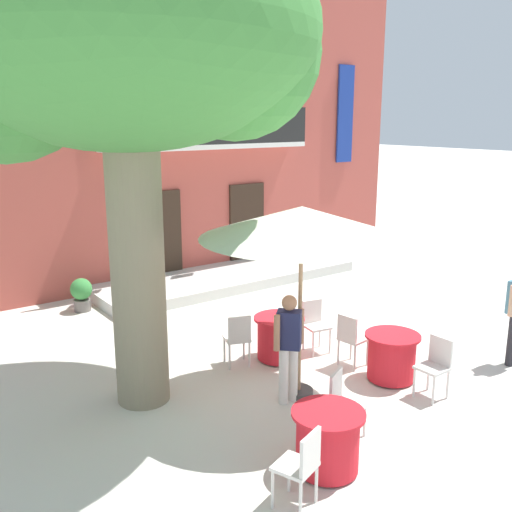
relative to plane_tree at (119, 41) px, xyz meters
name	(u,v)px	position (x,y,z in m)	size (l,w,h in m)	color
ground_plane	(312,336)	(3.73, 0.35, -5.00)	(120.00, 120.00, 0.00)	beige
building_facade	(166,128)	(4.45, 7.34, -1.25)	(13.00, 5.09, 7.50)	#B24C42
entrance_step_platform	(228,278)	(4.45, 4.32, -4.87)	(6.71, 2.06, 0.25)	silver
plane_tree	(119,41)	(0.00, 0.00, 0.00)	(5.35, 4.70, 6.72)	#7F755B
cafe_table_near_tree	(392,357)	(3.51, -1.77, -4.61)	(0.86, 0.86, 0.76)	red
cafe_chair_near_tree_0	(436,363)	(3.59, -2.52, -4.47)	(0.41, 0.41, 0.91)	silver
cafe_chair_near_tree_1	(351,337)	(3.34, -1.04, -4.47)	(0.45, 0.45, 0.91)	silver
cafe_table_middle	(328,440)	(1.04, -2.94, -4.61)	(0.86, 0.86, 0.76)	red
cafe_chair_middle_0	(343,401)	(1.68, -2.54, -4.47)	(0.54, 0.54, 0.91)	silver
cafe_chair_middle_1	(301,464)	(0.36, -3.26, -4.47)	(0.51, 0.51, 0.91)	silver
cafe_table_front	(279,338)	(2.57, -0.10, -4.61)	(0.86, 0.86, 0.76)	red
cafe_chair_front_0	(315,322)	(3.33, -0.17, -4.47)	(0.47, 0.47, 0.91)	silver
cafe_chair_front_1	(238,337)	(1.84, 0.07, -4.47)	(0.51, 0.51, 0.91)	silver
cafe_umbrella	(302,223)	(2.01, -1.29, -2.39)	(2.90, 2.90, 2.85)	#997A56
ground_planter_left	(81,293)	(0.74, 4.37, -4.60)	(0.46, 0.46, 0.72)	slate
pedestrian_near_entrance	(289,343)	(1.75, -1.36, -4.08)	(0.53, 0.40, 1.63)	silver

